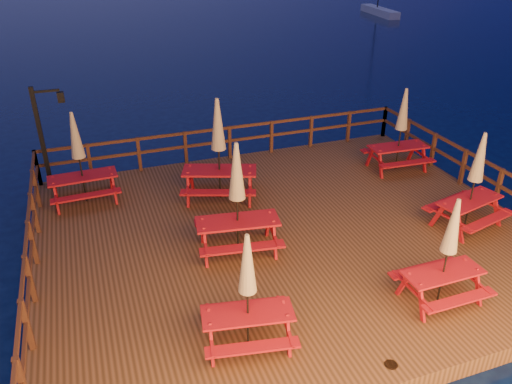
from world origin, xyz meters
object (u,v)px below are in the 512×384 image
(sailboat, at_px, (379,11))
(picnic_table_1, at_px, (237,197))
(picnic_table_2, at_px, (475,179))
(lamp_post, at_px, (46,129))
(picnic_table_0, at_px, (401,129))

(sailboat, relative_size, picnic_table_1, 3.44)
(sailboat, relative_size, picnic_table_2, 3.72)
(lamp_post, relative_size, sailboat, 0.32)
(lamp_post, bearing_deg, picnic_table_1, -51.03)
(picnic_table_1, height_order, picnic_table_2, picnic_table_1)
(picnic_table_0, bearing_deg, picnic_table_2, -91.40)
(picnic_table_1, bearing_deg, picnic_table_2, -0.20)
(picnic_table_0, bearing_deg, lamp_post, 170.52)
(sailboat, xyz_separation_m, picnic_table_1, (-24.87, -33.38, 1.50))
(lamp_post, height_order, picnic_table_0, lamp_post)
(sailboat, bearing_deg, picnic_table_2, -112.32)
(sailboat, distance_m, picnic_table_0, 36.07)
(lamp_post, bearing_deg, picnic_table_2, -30.84)
(sailboat, bearing_deg, lamp_post, -128.60)
(picnic_table_1, bearing_deg, picnic_table_0, 32.08)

